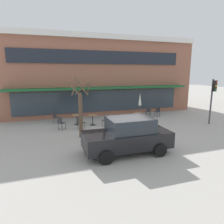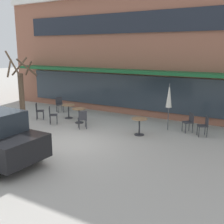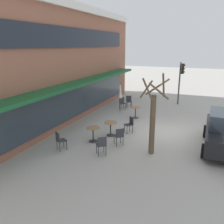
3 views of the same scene
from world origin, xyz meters
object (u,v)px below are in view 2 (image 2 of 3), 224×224
cafe_table_streetside (139,124)px  cafe_chair_5 (38,110)px  cafe_chair_0 (189,121)px  cafe_chair_4 (204,125)px  cafe_chair_2 (82,118)px  cafe_table_near_wall (79,113)px  cafe_chair_1 (59,103)px  street_tree (22,96)px  cafe_chair_3 (52,114)px  patio_umbrella_green_folded (169,96)px  cafe_table_by_tree (69,109)px

cafe_table_streetside → cafe_chair_5: (-5.90, -0.22, 0.01)m
cafe_chair_0 → cafe_chair_4: 0.80m
cafe_table_streetside → cafe_chair_2: bearing=-169.8°
cafe_table_near_wall → cafe_chair_2: 1.16m
cafe_chair_4 → cafe_chair_1: bearing=176.8°
cafe_table_near_wall → street_tree: 3.06m
cafe_chair_5 → cafe_chair_2: bearing=-5.0°
cafe_chair_4 → street_tree: bearing=-154.6°
cafe_chair_1 → cafe_chair_2: size_ratio=1.00×
cafe_chair_2 → cafe_chair_3: 1.88m
cafe_chair_3 → cafe_table_streetside: bearing=7.0°
cafe_chair_4 → cafe_chair_5: 8.54m
cafe_table_streetside → cafe_chair_5: bearing=-177.8°
cafe_chair_5 → patio_umbrella_green_folded: bearing=13.5°
patio_umbrella_green_folded → cafe_chair_0: 1.46m
cafe_chair_0 → cafe_chair_1: (-7.92, 0.19, 0.00)m
cafe_chair_0 → cafe_chair_3: same height
cafe_table_streetside → cafe_table_by_tree: size_ratio=1.00×
cafe_chair_3 → cafe_chair_4: 7.37m
cafe_table_streetside → cafe_chair_3: size_ratio=0.85×
cafe_table_by_tree → cafe_table_near_wall: bearing=-24.1°
cafe_table_by_tree → patio_umbrella_green_folded: size_ratio=0.35×
cafe_chair_4 → street_tree: size_ratio=0.24×
patio_umbrella_green_folded → cafe_chair_3: size_ratio=2.47×
cafe_chair_1 → cafe_chair_2: (3.41, -2.26, 0.00)m
cafe_table_streetside → cafe_chair_0: size_ratio=0.85×
patio_umbrella_green_folded → cafe_table_by_tree: bearing=-173.9°
cafe_table_near_wall → cafe_chair_2: cafe_chair_2 is taller
patio_umbrella_green_folded → cafe_chair_2: (-3.57, -1.89, -1.10)m
cafe_table_streetside → cafe_chair_4: (2.51, 1.28, 0.01)m
cafe_table_streetside → cafe_chair_4: cafe_chair_4 is taller
cafe_chair_5 → cafe_chair_3: bearing=-15.3°
cafe_table_streetside → patio_umbrella_green_folded: patio_umbrella_green_folded is taller
patio_umbrella_green_folded → street_tree: street_tree is taller
patio_umbrella_green_folded → cafe_chair_3: (-5.44, -1.97, -1.10)m
cafe_chair_3 → cafe_chair_4: size_ratio=1.00×
patio_umbrella_green_folded → cafe_chair_4: patio_umbrella_green_folded is taller
cafe_chair_1 → cafe_chair_0: bearing=-1.4°
cafe_table_by_tree → street_tree: size_ratio=0.21×
cafe_chair_0 → street_tree: 7.72m
cafe_chair_3 → cafe_chair_5: 1.32m
cafe_chair_1 → cafe_table_near_wall: bearing=-29.3°
cafe_table_near_wall → street_tree: size_ratio=0.21×
cafe_table_near_wall → cafe_table_streetside: bearing=-5.0°
cafe_table_near_wall → cafe_chair_3: size_ratio=0.85×
patio_umbrella_green_folded → cafe_chair_0: size_ratio=2.47×
cafe_table_by_tree → street_tree: bearing=-93.5°
cafe_table_by_tree → cafe_table_streetside: bearing=-9.8°
cafe_chair_1 → cafe_chair_5: bearing=-82.6°
cafe_chair_2 → cafe_table_near_wall: bearing=135.4°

